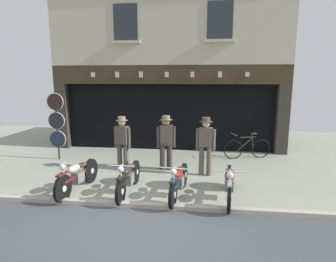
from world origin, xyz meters
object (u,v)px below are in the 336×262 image
Objects in this scene: motorcycle_center_right at (229,183)px; salesman_left at (122,140)px; motorcycle_center at (179,180)px; leaning_bicycle at (247,148)px; tyre_sign_pole at (57,121)px; motorcycle_left at (77,175)px; assistant_far_right at (166,140)px; salesman_right at (206,143)px; shopkeeper_center at (166,140)px; advert_board_near at (203,107)px; motorcycle_center_left at (128,177)px.

salesman_left is at bearing -26.20° from motorcycle_center_right.
motorcycle_center is 1.15× the size of leaning_bicycle.
leaning_bicycle is at bearing 8.08° from tyre_sign_pole.
motorcycle_left is 5.93m from leaning_bicycle.
salesman_right is at bearing 149.84° from assistant_far_right.
assistant_far_right is 3.94m from tyre_sign_pole.
tyre_sign_pole is (-3.90, 0.69, 0.41)m from shopkeeper_center.
motorcycle_center reaches higher than motorcycle_center_right.
motorcycle_center_left is at bearing -111.59° from advert_board_near.
motorcycle_center_left is at bearing 121.10° from leaning_bicycle.
assistant_far_right reaches higher than motorcycle_center_left.
shopkeeper_center is 0.73× the size of tyre_sign_pole.
motorcycle_center_left is 5.10m from advert_board_near.
salesman_left is 1.33m from assistant_far_right.
motorcycle_center_right is 1.93× the size of advert_board_near.
salesman_right is 1.30m from assistant_far_right.
assistant_far_right is 3.20m from leaning_bicycle.
salesman_right is at bearing -88.62° from advert_board_near.
shopkeeper_center reaches higher than salesman_left.
tyre_sign_pole is 6.74m from leaning_bicycle.
motorcycle_center is 5.30m from tyre_sign_pole.
motorcycle_left is 1.15× the size of shopkeeper_center.
motorcycle_left reaches higher than motorcycle_center_right.
motorcycle_center is at bearing -96.93° from advert_board_near.
advert_board_near reaches higher than motorcycle_left.
shopkeeper_center is at bearing -159.79° from salesman_left.
motorcycle_center_right is at bearing -82.48° from advert_board_near.
motorcycle_left is 3.61m from salesman_right.
assistant_far_right is at bearing -107.26° from motorcycle_center_left.
leaning_bicycle reaches higher than motorcycle_center_right.
tyre_sign_pole is at bearing -48.28° from motorcycle_left.
leaning_bicycle is (2.70, 1.62, -0.58)m from shopkeeper_center.
motorcycle_center_left is at bearing 3.30° from motorcycle_center_right.
motorcycle_center is (1.25, -0.07, 0.00)m from motorcycle_center_left.
motorcycle_center_right is at bearing -25.75° from tyre_sign_pole.
motorcycle_center is 1.14× the size of shopkeeper_center.
motorcycle_center_right is 1.19× the size of salesman_left.
tyre_sign_pole is (-2.55, 0.84, 0.42)m from salesman_left.
motorcycle_center_left is (1.29, 0.05, -0.01)m from motorcycle_left.
salesman_right is 1.67× the size of advert_board_near.
leaning_bicycle reaches higher than motorcycle_center_left.
leaning_bicycle is (6.60, 0.94, -0.99)m from tyre_sign_pole.
salesman_right reaches higher than motorcycle_center_left.
assistant_far_right is at bearing -13.86° from salesman_right.
motorcycle_center_right is 6.33m from tyre_sign_pole.
motorcycle_center_right is 0.86× the size of tyre_sign_pole.
shopkeeper_center is at bearing -67.76° from motorcycle_center.
advert_board_near reaches higher than salesman_right.
salesman_left is (-1.90, 1.87, 0.51)m from motorcycle_center.
motorcycle_center is 1.16× the size of salesman_left.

